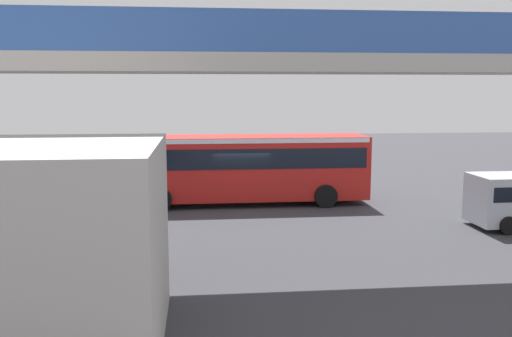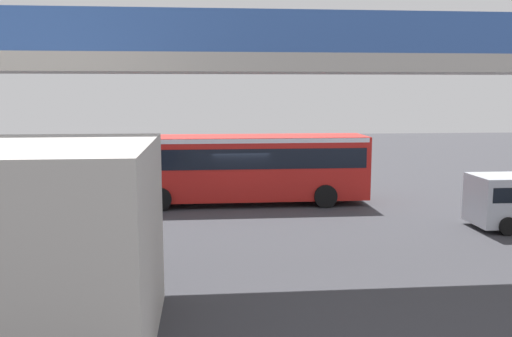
{
  "view_description": "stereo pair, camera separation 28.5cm",
  "coord_description": "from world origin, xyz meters",
  "px_view_note": "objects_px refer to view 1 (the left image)",
  "views": [
    {
      "loc": [
        1.86,
        24.98,
        5.27
      ],
      "look_at": [
        -0.8,
        -0.53,
        1.6
      ],
      "focal_mm": 38.87,
      "sensor_mm": 36.0,
      "label": 1
    },
    {
      "loc": [
        1.58,
        25.01,
        5.27
      ],
      "look_at": [
        -0.8,
        -0.53,
        1.6
      ],
      "focal_mm": 38.87,
      "sensor_mm": 36.0,
      "label": 2
    }
  ],
  "objects_px": {
    "pedestrian": "(333,170)",
    "bicycle_black": "(31,216)",
    "city_bus": "(242,163)",
    "bicycle_orange": "(20,233)",
    "traffic_sign": "(101,159)"
  },
  "relations": [
    {
      "from": "bicycle_orange",
      "to": "bicycle_black",
      "type": "xyz_separation_m",
      "value": [
        0.43,
        -2.72,
        0.0
      ]
    },
    {
      "from": "pedestrian",
      "to": "traffic_sign",
      "type": "distance_m",
      "value": 12.22
    },
    {
      "from": "bicycle_orange",
      "to": "pedestrian",
      "type": "bearing_deg",
      "value": -143.23
    },
    {
      "from": "bicycle_orange",
      "to": "pedestrian",
      "type": "distance_m",
      "value": 16.81
    },
    {
      "from": "bicycle_black",
      "to": "city_bus",
      "type": "bearing_deg",
      "value": -159.17
    },
    {
      "from": "city_bus",
      "to": "bicycle_orange",
      "type": "distance_m",
      "value": 10.2
    },
    {
      "from": "city_bus",
      "to": "bicycle_orange",
      "type": "bearing_deg",
      "value": 36.33
    },
    {
      "from": "bicycle_black",
      "to": "pedestrian",
      "type": "distance_m",
      "value": 15.71
    },
    {
      "from": "pedestrian",
      "to": "bicycle_black",
      "type": "bearing_deg",
      "value": 27.84
    },
    {
      "from": "city_bus",
      "to": "pedestrian",
      "type": "height_order",
      "value": "city_bus"
    },
    {
      "from": "city_bus",
      "to": "traffic_sign",
      "type": "relative_size",
      "value": 4.12
    },
    {
      "from": "bicycle_orange",
      "to": "pedestrian",
      "type": "height_order",
      "value": "pedestrian"
    },
    {
      "from": "bicycle_orange",
      "to": "traffic_sign",
      "type": "relative_size",
      "value": 0.63
    },
    {
      "from": "pedestrian",
      "to": "city_bus",
      "type": "bearing_deg",
      "value": 37.43
    },
    {
      "from": "bicycle_orange",
      "to": "pedestrian",
      "type": "xyz_separation_m",
      "value": [
        -13.46,
        -10.06,
        0.51
      ]
    }
  ]
}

